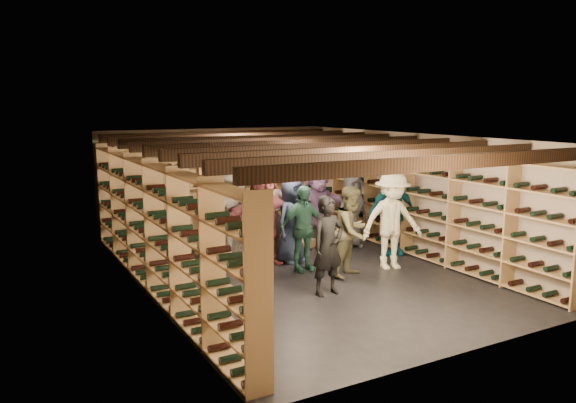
{
  "coord_description": "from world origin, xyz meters",
  "views": [
    {
      "loc": [
        -4.88,
        -8.55,
        2.96
      ],
      "look_at": [
        -0.07,
        0.2,
        1.23
      ],
      "focal_mm": 35.0,
      "sensor_mm": 36.0,
      "label": 1
    }
  ],
  "objects_px": {
    "crate_stack_left": "(206,232)",
    "person_8": "(354,203)",
    "person_12": "(352,211)",
    "crate_stack_right": "(270,244)",
    "person_5": "(264,217)",
    "person_4": "(392,213)",
    "crate_loose": "(302,244)",
    "person_3": "(392,220)",
    "person_2": "(352,231)",
    "person_10": "(302,229)",
    "person_7": "(272,215)",
    "person_11": "(317,207)",
    "person_6": "(292,220)",
    "person_9": "(235,215)",
    "person_1": "(328,246)"
  },
  "relations": [
    {
      "from": "person_3",
      "to": "person_12",
      "type": "height_order",
      "value": "person_3"
    },
    {
      "from": "person_8",
      "to": "person_10",
      "type": "bearing_deg",
      "value": -145.36
    },
    {
      "from": "person_4",
      "to": "person_12",
      "type": "relative_size",
      "value": 1.11
    },
    {
      "from": "person_2",
      "to": "person_6",
      "type": "relative_size",
      "value": 0.98
    },
    {
      "from": "crate_stack_left",
      "to": "person_2",
      "type": "height_order",
      "value": "person_2"
    },
    {
      "from": "crate_stack_left",
      "to": "person_5",
      "type": "bearing_deg",
      "value": -66.33
    },
    {
      "from": "crate_stack_right",
      "to": "person_4",
      "type": "relative_size",
      "value": 0.3
    },
    {
      "from": "person_9",
      "to": "person_11",
      "type": "relative_size",
      "value": 1.07
    },
    {
      "from": "person_5",
      "to": "person_3",
      "type": "bearing_deg",
      "value": -25.71
    },
    {
      "from": "person_2",
      "to": "person_8",
      "type": "distance_m",
      "value": 2.59
    },
    {
      "from": "crate_stack_left",
      "to": "person_8",
      "type": "xyz_separation_m",
      "value": [
        3.17,
        -0.64,
        0.41
      ]
    },
    {
      "from": "person_4",
      "to": "person_8",
      "type": "height_order",
      "value": "person_4"
    },
    {
      "from": "person_8",
      "to": "person_10",
      "type": "relative_size",
      "value": 1.08
    },
    {
      "from": "person_4",
      "to": "person_12",
      "type": "height_order",
      "value": "person_4"
    },
    {
      "from": "person_7",
      "to": "person_10",
      "type": "xyz_separation_m",
      "value": [
        0.05,
        -1.11,
        -0.06
      ]
    },
    {
      "from": "person_1",
      "to": "person_5",
      "type": "height_order",
      "value": "person_5"
    },
    {
      "from": "person_8",
      "to": "person_11",
      "type": "distance_m",
      "value": 1.03
    },
    {
      "from": "person_5",
      "to": "person_11",
      "type": "bearing_deg",
      "value": 30.46
    },
    {
      "from": "crate_loose",
      "to": "person_3",
      "type": "height_order",
      "value": "person_3"
    },
    {
      "from": "crate_stack_left",
      "to": "person_3",
      "type": "bearing_deg",
      "value": -46.8
    },
    {
      "from": "person_1",
      "to": "person_8",
      "type": "xyz_separation_m",
      "value": [
        2.42,
        2.71,
        0.05
      ]
    },
    {
      "from": "crate_stack_right",
      "to": "person_5",
      "type": "height_order",
      "value": "person_5"
    },
    {
      "from": "person_11",
      "to": "crate_stack_right",
      "type": "bearing_deg",
      "value": 172.51
    },
    {
      "from": "person_6",
      "to": "person_3",
      "type": "bearing_deg",
      "value": -65.89
    },
    {
      "from": "person_1",
      "to": "person_4",
      "type": "bearing_deg",
      "value": 24.9
    },
    {
      "from": "person_1",
      "to": "person_7",
      "type": "height_order",
      "value": "person_7"
    },
    {
      "from": "person_2",
      "to": "person_7",
      "type": "xyz_separation_m",
      "value": [
        -0.65,
        1.79,
        0.04
      ]
    },
    {
      "from": "crate_stack_left",
      "to": "person_2",
      "type": "relative_size",
      "value": 0.54
    },
    {
      "from": "crate_loose",
      "to": "person_10",
      "type": "distance_m",
      "value": 1.78
    },
    {
      "from": "crate_stack_left",
      "to": "person_5",
      "type": "xyz_separation_m",
      "value": [
        0.61,
        -1.39,
        0.49
      ]
    },
    {
      "from": "person_7",
      "to": "person_6",
      "type": "bearing_deg",
      "value": -66.59
    },
    {
      "from": "person_1",
      "to": "person_11",
      "type": "height_order",
      "value": "person_11"
    },
    {
      "from": "person_2",
      "to": "person_12",
      "type": "relative_size",
      "value": 1.04
    },
    {
      "from": "crate_stack_right",
      "to": "person_7",
      "type": "height_order",
      "value": "person_7"
    },
    {
      "from": "person_8",
      "to": "person_12",
      "type": "xyz_separation_m",
      "value": [
        -0.35,
        -0.43,
        -0.07
      ]
    },
    {
      "from": "person_6",
      "to": "person_10",
      "type": "distance_m",
      "value": 0.59
    },
    {
      "from": "crate_loose",
      "to": "person_11",
      "type": "height_order",
      "value": "person_11"
    },
    {
      "from": "crate_loose",
      "to": "person_6",
      "type": "distance_m",
      "value": 1.32
    },
    {
      "from": "person_4",
      "to": "person_12",
      "type": "distance_m",
      "value": 0.95
    },
    {
      "from": "person_1",
      "to": "person_12",
      "type": "bearing_deg",
      "value": 42.59
    },
    {
      "from": "person_2",
      "to": "person_11",
      "type": "xyz_separation_m",
      "value": [
        0.51,
        1.96,
        0.08
      ]
    },
    {
      "from": "crate_stack_left",
      "to": "person_8",
      "type": "height_order",
      "value": "person_8"
    },
    {
      "from": "crate_stack_right",
      "to": "person_5",
      "type": "distance_m",
      "value": 1.17
    },
    {
      "from": "person_4",
      "to": "person_7",
      "type": "xyz_separation_m",
      "value": [
        -2.17,
        1.0,
        -0.02
      ]
    },
    {
      "from": "person_4",
      "to": "crate_stack_left",
      "type": "bearing_deg",
      "value": 159.34
    },
    {
      "from": "person_3",
      "to": "person_6",
      "type": "xyz_separation_m",
      "value": [
        -1.39,
        1.23,
        -0.09
      ]
    },
    {
      "from": "person_8",
      "to": "person_9",
      "type": "relative_size",
      "value": 0.9
    },
    {
      "from": "crate_stack_left",
      "to": "person_3",
      "type": "distance_m",
      "value": 3.74
    },
    {
      "from": "person_5",
      "to": "person_7",
      "type": "relative_size",
      "value": 1.1
    },
    {
      "from": "crate_stack_left",
      "to": "person_12",
      "type": "xyz_separation_m",
      "value": [
        2.82,
        -1.07,
        0.34
      ]
    }
  ]
}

